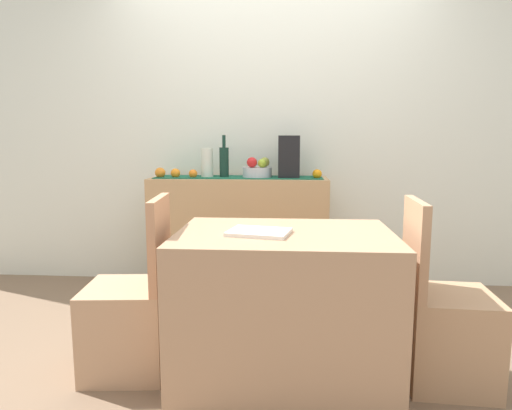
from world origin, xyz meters
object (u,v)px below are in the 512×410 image
object	(u,v)px
wine_bottle	(224,161)
chair_by_corner	(446,330)
dining_table	(284,305)
sideboard_console	(239,234)
chair_near_window	(130,321)
coffee_maker	(289,157)
ceramic_vase	(207,163)
open_book	(259,232)
fruit_bowl	(257,172)

from	to	relation	value
wine_bottle	chair_by_corner	bearing A→B (deg)	-45.73
wine_bottle	dining_table	bearing A→B (deg)	-69.72
sideboard_console	chair_near_window	world-z (taller)	chair_near_window
chair_near_window	coffee_maker	bearing A→B (deg)	58.21
sideboard_console	ceramic_vase	world-z (taller)	ceramic_vase
coffee_maker	chair_near_window	world-z (taller)	coffee_maker
open_book	chair_near_window	distance (m)	0.82
chair_by_corner	chair_near_window	bearing A→B (deg)	179.98
coffee_maker	chair_near_window	bearing A→B (deg)	-121.79
sideboard_console	dining_table	xyz separation A→B (m)	(0.36, -1.30, -0.08)
wine_bottle	dining_table	size ratio (longest dim) A/B	0.31
wine_bottle	dining_table	world-z (taller)	wine_bottle
sideboard_console	fruit_bowl	world-z (taller)	fruit_bowl
coffee_maker	ceramic_vase	distance (m)	0.63
wine_bottle	chair_by_corner	distance (m)	1.96
wine_bottle	open_book	size ratio (longest dim) A/B	1.16
sideboard_console	wine_bottle	xyz separation A→B (m)	(-0.11, 0.00, 0.57)
dining_table	chair_by_corner	xyz separation A→B (m)	(0.78, 0.00, -0.10)
fruit_bowl	ceramic_vase	distance (m)	0.39
sideboard_console	fruit_bowl	distance (m)	0.51
sideboard_console	open_book	distance (m)	1.41
dining_table	chair_by_corner	size ratio (longest dim) A/B	1.16
ceramic_vase	chair_near_window	world-z (taller)	ceramic_vase
coffee_maker	open_book	distance (m)	1.39
sideboard_console	wine_bottle	distance (m)	0.58
sideboard_console	dining_table	distance (m)	1.35
chair_near_window	ceramic_vase	bearing A→B (deg)	82.42
sideboard_console	chair_near_window	distance (m)	1.37
wine_bottle	open_book	world-z (taller)	wine_bottle
fruit_bowl	chair_near_window	bearing A→B (deg)	-113.38
chair_near_window	chair_by_corner	distance (m)	1.57
wine_bottle	dining_table	distance (m)	1.52
wine_bottle	coffee_maker	world-z (taller)	wine_bottle
wine_bottle	coffee_maker	bearing A→B (deg)	0.00
coffee_maker	dining_table	world-z (taller)	coffee_maker
dining_table	chair_by_corner	distance (m)	0.79
ceramic_vase	chair_by_corner	xyz separation A→B (m)	(1.39, -1.29, -0.74)
wine_bottle	fruit_bowl	bearing A→B (deg)	0.00
open_book	chair_by_corner	size ratio (longest dim) A/B	0.31
chair_near_window	chair_by_corner	xyz separation A→B (m)	(1.57, -0.00, 0.00)
sideboard_console	fruit_bowl	size ratio (longest dim) A/B	6.07
sideboard_console	wine_bottle	bearing A→B (deg)	180.00
wine_bottle	open_book	bearing A→B (deg)	-75.13
fruit_bowl	chair_near_window	distance (m)	1.56
dining_table	wine_bottle	bearing A→B (deg)	110.28
fruit_bowl	dining_table	bearing A→B (deg)	-80.19
chair_by_corner	open_book	bearing A→B (deg)	-176.33
open_book	chair_near_window	world-z (taller)	chair_near_window
chair_near_window	fruit_bowl	bearing A→B (deg)	66.62
ceramic_vase	coffee_maker	bearing A→B (deg)	0.00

